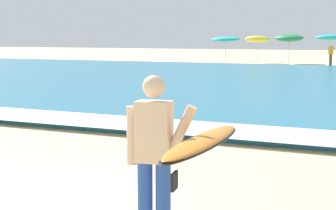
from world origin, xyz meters
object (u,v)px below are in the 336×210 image
beach_umbrella_0 (225,39)px  beach_umbrella_3 (330,37)px  beach_umbrella_1 (257,39)px  beachgoer_near_row_mid (331,54)px  beach_umbrella_2 (289,38)px  surfer_with_board (181,148)px

beach_umbrella_0 → beach_umbrella_3: 7.89m
beach_umbrella_0 → beach_umbrella_1: bearing=32.3°
beach_umbrella_3 → beachgoer_near_row_mid: bearing=-80.2°
beach_umbrella_1 → beach_umbrella_3: size_ratio=0.98×
beach_umbrella_2 → beachgoer_near_row_mid: 4.67m
surfer_with_board → beachgoer_near_row_mid: size_ratio=1.83×
beach_umbrella_2 → beach_umbrella_3: 3.09m
surfer_with_board → beach_umbrella_0: size_ratio=1.26×
beach_umbrella_1 → beach_umbrella_3: beach_umbrella_3 is taller
surfer_with_board → beach_umbrella_3: bearing=96.1°
beach_umbrella_0 → beach_umbrella_1: size_ratio=1.04×
beach_umbrella_1 → beachgoer_near_row_mid: (5.98, -2.30, -1.03)m
beach_umbrella_3 → beach_umbrella_2: bearing=179.1°
beach_umbrella_0 → beach_umbrella_3: (7.67, 1.82, 0.13)m
beach_umbrella_0 → beach_umbrella_2: beach_umbrella_2 is taller
beach_umbrella_0 → surfer_with_board: bearing=-71.9°
beachgoer_near_row_mid → beach_umbrella_3: bearing=99.8°
surfer_with_board → beach_umbrella_3: size_ratio=1.29×
surfer_with_board → beach_umbrella_2: bearing=100.7°
beach_umbrella_0 → beach_umbrella_1: beach_umbrella_1 is taller
surfer_with_board → beach_umbrella_1: (-9.57, 37.33, 0.84)m
beachgoer_near_row_mid → surfer_with_board: bearing=-84.1°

